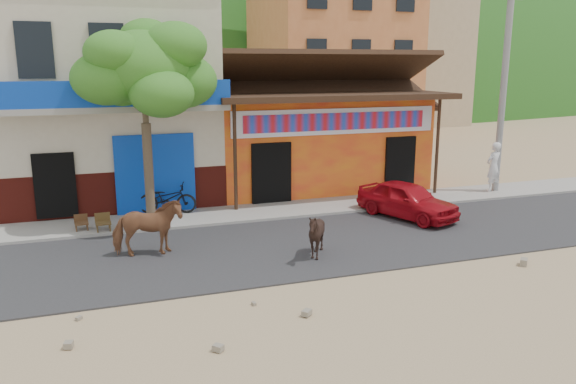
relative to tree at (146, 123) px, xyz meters
name	(u,v)px	position (x,y,z in m)	size (l,w,h in m)	color
ground	(375,273)	(4.60, -5.80, -3.12)	(120.00, 120.00, 0.00)	#9E825B
road	(333,241)	(4.60, -3.30, -3.10)	(60.00, 5.00, 0.04)	#28282B
sidewalk	(292,210)	(4.60, 0.20, -3.06)	(60.00, 2.00, 0.12)	gray
dance_club	(306,140)	(6.60, 4.20, -1.32)	(8.00, 6.00, 3.60)	orange
cafe_building	(109,102)	(-0.90, 4.20, 0.38)	(7.00, 6.00, 7.00)	beige
apartment_front	(331,45)	(13.60, 18.20, 2.88)	(9.00, 9.00, 12.00)	#CC723F
apartment_rear	(404,61)	(22.60, 24.20, 1.88)	(8.00, 8.00, 10.00)	tan
hillside	(134,9)	(4.60, 64.20, 8.88)	(100.00, 40.00, 24.00)	#194C14
tree	(146,123)	(0.00, 0.00, 0.00)	(3.00, 3.00, 6.00)	#2D721E
utility_pole	(504,83)	(12.80, 0.20, 1.00)	(0.24, 0.24, 8.00)	gray
cow_tan	(147,228)	(-0.35, -2.90, -2.35)	(0.79, 1.73, 1.46)	brown
cow_dark	(316,235)	(3.64, -4.41, -2.48)	(0.96, 1.08, 1.19)	black
red_car	(407,200)	(7.78, -1.82, -2.50)	(1.36, 3.39, 1.15)	#AC0C16
scooter	(167,198)	(0.60, 0.86, -2.51)	(0.65, 1.86, 0.98)	black
pedestrian	(493,167)	(12.60, 0.15, -2.07)	(0.68, 0.44, 1.86)	white
cafe_chair_left	(103,215)	(-1.40, -0.50, -2.54)	(0.43, 0.43, 0.92)	#4F371A
cafe_chair_right	(81,216)	(-2.00, -0.22, -2.60)	(0.38, 0.38, 0.81)	#452917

